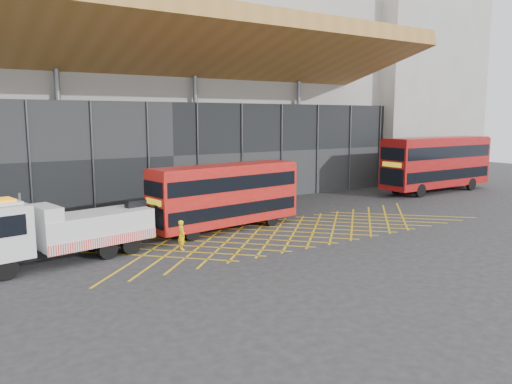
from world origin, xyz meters
TOP-DOWN VIEW (x-y plane):
  - ground_plane at (0.00, 0.00)m, footprint 120.00×120.00m
  - road_markings at (4.80, 0.00)m, footprint 26.36×7.16m
  - construction_building at (1.92, 18.40)m, footprint 55.00×23.97m
  - east_building at (32.00, 16.00)m, footprint 15.00×12.00m
  - recovery_truck at (-8.38, 0.97)m, footprint 9.83×3.71m
  - bus_towed at (1.61, 2.76)m, footprint 10.10×3.51m
  - bus_second at (25.92, 5.90)m, footprint 12.50×3.17m
  - worker at (-2.66, -0.04)m, footprint 0.44×0.61m

SIDE VIEW (x-z plane):
  - ground_plane at x=0.00m, z-range 0.00..0.00m
  - road_markings at x=4.80m, z-range 0.00..0.01m
  - worker at x=-2.66m, z-range 0.00..1.57m
  - recovery_truck at x=-8.38m, z-range -0.13..3.28m
  - bus_towed at x=1.61m, z-range 0.22..4.25m
  - bus_second at x=25.92m, z-range 0.28..5.34m
  - construction_building at x=1.92m, z-range -0.02..17.98m
  - east_building at x=32.00m, z-range 0.00..20.00m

